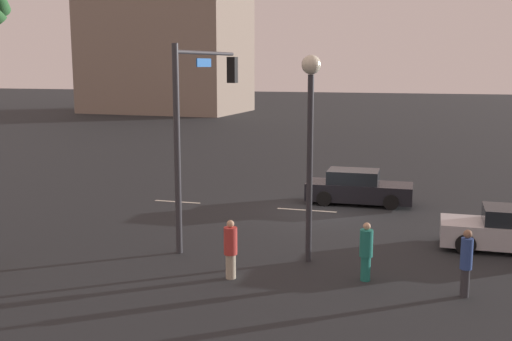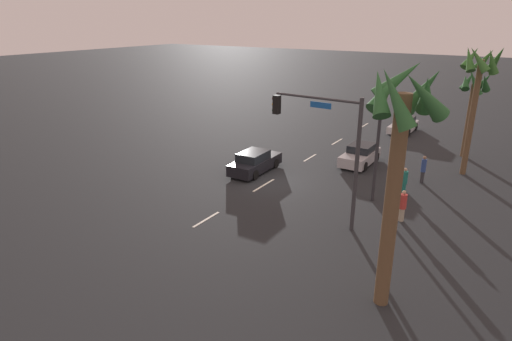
# 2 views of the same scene
# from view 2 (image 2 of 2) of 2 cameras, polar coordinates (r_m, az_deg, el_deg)

# --- Properties ---
(ground_plane) EXTENTS (220.00, 220.00, 0.00)m
(ground_plane) POSITION_cam_2_polar(r_m,az_deg,el_deg) (27.58, 1.86, -1.47)
(ground_plane) COLOR #232628
(lane_stripe_0) EXTENTS (2.00, 0.14, 0.01)m
(lane_stripe_0) POSITION_cam_2_polar(r_m,az_deg,el_deg) (43.41, 14.10, 5.80)
(lane_stripe_0) COLOR silver
(lane_stripe_0) RESTS_ON ground_plane
(lane_stripe_1) EXTENTS (2.19, 0.14, 0.01)m
(lane_stripe_1) POSITION_cam_2_polar(r_m,az_deg,el_deg) (37.09, 10.62, 3.75)
(lane_stripe_1) COLOR silver
(lane_stripe_1) RESTS_ON ground_plane
(lane_stripe_2) EXTENTS (2.03, 0.14, 0.01)m
(lane_stripe_2) POSITION_cam_2_polar(r_m,az_deg,el_deg) (32.46, 7.11, 1.67)
(lane_stripe_2) COLOR silver
(lane_stripe_2) RESTS_ON ground_plane
(lane_stripe_3) EXTENTS (2.46, 0.14, 0.01)m
(lane_stripe_3) POSITION_cam_2_polar(r_m,az_deg,el_deg) (26.96, 1.03, -1.95)
(lane_stripe_3) COLOR silver
(lane_stripe_3) RESTS_ON ground_plane
(lane_stripe_4) EXTENTS (2.11, 0.14, 0.01)m
(lane_stripe_4) POSITION_cam_2_polar(r_m,az_deg,el_deg) (22.68, -6.56, -6.41)
(lane_stripe_4) COLOR silver
(lane_stripe_4) RESTS_ON ground_plane
(car_0) EXTENTS (4.07, 1.87, 1.39)m
(car_0) POSITION_cam_2_polar(r_m,az_deg,el_deg) (31.60, 13.54, 1.99)
(car_0) COLOR #B7B7BC
(car_0) RESTS_ON ground_plane
(car_1) EXTENTS (4.36, 1.89, 1.34)m
(car_1) POSITION_cam_2_polar(r_m,az_deg,el_deg) (41.81, 18.83, 5.69)
(car_1) COLOR silver
(car_1) RESTS_ON ground_plane
(car_2) EXTENTS (4.48, 1.89, 1.45)m
(car_2) POSITION_cam_2_polar(r_m,az_deg,el_deg) (29.12, -0.15, 1.09)
(car_2) COLOR black
(car_2) RESTS_ON ground_plane
(traffic_signal) EXTENTS (0.59, 4.90, 6.51)m
(traffic_signal) POSITION_cam_2_polar(r_m,az_deg,el_deg) (21.10, 9.39, 4.21)
(traffic_signal) COLOR #38383D
(traffic_signal) RESTS_ON ground_plane
(streetlamp) EXTENTS (0.56, 0.56, 6.16)m
(streetlamp) POSITION_cam_2_polar(r_m,az_deg,el_deg) (24.35, 15.92, 5.57)
(streetlamp) COLOR #2D2D33
(streetlamp) RESTS_ON ground_plane
(pedestrian_0) EXTENTS (0.38, 0.38, 1.65)m
(pedestrian_0) POSITION_cam_2_polar(r_m,az_deg,el_deg) (26.75, 18.92, -1.27)
(pedestrian_0) COLOR #1E7266
(pedestrian_0) RESTS_ON ground_plane
(pedestrian_1) EXTENTS (0.32, 0.32, 1.77)m
(pedestrian_1) POSITION_cam_2_polar(r_m,az_deg,el_deg) (29.02, 21.16, 0.25)
(pedestrian_1) COLOR #333338
(pedestrian_1) RESTS_ON ground_plane
(pedestrian_2) EXTENTS (0.43, 0.43, 1.67)m
(pedestrian_2) POSITION_cam_2_polar(r_m,az_deg,el_deg) (23.28, 18.73, -4.34)
(pedestrian_2) COLOR #B2A58C
(pedestrian_2) RESTS_ON ground_plane
(palm_tree_0) EXTENTS (2.51, 2.70, 8.37)m
(palm_tree_0) POSITION_cam_2_polar(r_m,az_deg,el_deg) (30.68, 27.35, 11.10)
(palm_tree_0) COLOR brown
(palm_tree_0) RESTS_ON ground_plane
(palm_tree_1) EXTENTS (2.53, 2.36, 6.55)m
(palm_tree_1) POSITION_cam_2_polar(r_m,az_deg,el_deg) (35.08, 26.74, 9.21)
(palm_tree_1) COLOR brown
(palm_tree_1) RESTS_ON ground_plane
(palm_tree_2) EXTENTS (2.84, 2.78, 8.73)m
(palm_tree_2) POSITION_cam_2_polar(r_m,az_deg,el_deg) (14.58, 18.35, 4.24)
(palm_tree_2) COLOR brown
(palm_tree_2) RESTS_ON ground_plane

